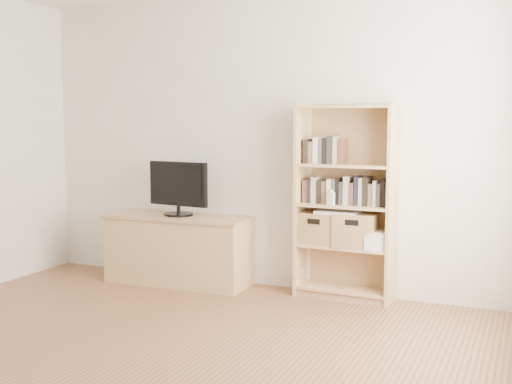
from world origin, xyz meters
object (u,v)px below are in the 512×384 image
Objects in this scene: television at (178,189)px; baby_monitor at (331,199)px; bookshelf at (345,202)px; laptop at (338,212)px; basket_left at (320,228)px; basket_right at (356,230)px; tv_stand at (179,250)px.

baby_monitor is at bearing 7.80° from television.
television is (-1.53, -0.10, 0.06)m from bookshelf.
television reaches higher than laptop.
basket_left is 0.22m from laptop.
television reaches higher than basket_right.
baby_monitor is at bearing -31.83° from basket_left.
basket_right is (1.63, 0.09, -0.28)m from television.
bookshelf reaches higher than television.
bookshelf is 0.13m from baby_monitor.
tv_stand is 12.40× the size of baby_monitor.
baby_monitor is 0.31× the size of laptop.
tv_stand is 1.35m from basket_left.
bookshelf is at bearing 3.53° from basket_left.
baby_monitor is 0.30m from basket_left.
television is 1.93× the size of basket_left.
bookshelf reaches higher than tv_stand.
laptop reaches higher than basket_left.
basket_left is (1.32, 0.10, -0.29)m from television.
basket_left is 0.32m from basket_right.
tv_stand is 1.66m from basket_right.
basket_left is at bearing -178.81° from bookshelf.
television is at bearing 0.00° from tv_stand.
basket_right is at bearing 6.47° from laptop.
baby_monitor is 0.31× the size of basket_right.
television is (0.00, 0.00, 0.57)m from tv_stand.
television is at bearing -177.63° from basket_right.
tv_stand is 3.87× the size of basket_right.
baby_monitor reaches higher than basket_left.
bookshelf is 4.73× the size of laptop.
baby_monitor reaches higher than laptop.
laptop is (1.48, 0.08, 0.43)m from tv_stand.
laptop is at bearing 1.39° from tv_stand.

